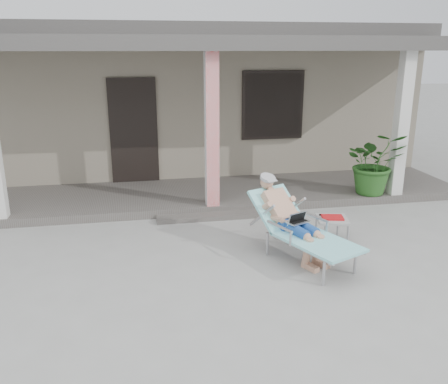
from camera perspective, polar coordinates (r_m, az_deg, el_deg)
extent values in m
plane|color=#9E9E99|center=(6.48, 1.76, -8.70)|extent=(60.00, 60.00, 0.00)
cube|color=gray|center=(12.34, -4.84, 10.83)|extent=(10.00, 5.00, 3.00)
cube|color=#474442|center=(12.27, -5.04, 18.51)|extent=(10.40, 5.40, 0.30)
cube|color=black|center=(9.80, -10.81, 7.23)|extent=(0.95, 0.06, 2.10)
cube|color=black|center=(10.16, 5.88, 10.34)|extent=(1.20, 0.06, 1.30)
cube|color=black|center=(10.15, 5.89, 10.34)|extent=(1.32, 0.05, 1.42)
cube|color=#605B56|center=(9.21, -2.27, -0.30)|extent=(10.00, 2.00, 0.15)
cube|color=red|center=(8.07, -1.47, 7.32)|extent=(0.22, 0.22, 2.61)
cube|color=silver|center=(9.29, 20.53, 7.54)|extent=(0.22, 0.22, 2.61)
cube|color=#474442|center=(8.80, -2.50, 17.43)|extent=(10.00, 2.30, 0.24)
cube|color=#605B56|center=(8.14, -1.05, -2.92)|extent=(2.00, 0.30, 0.07)
cylinder|color=#B7B7BC|center=(5.99, 11.92, -9.53)|extent=(0.04, 0.04, 0.34)
cylinder|color=#B7B7BC|center=(6.38, 15.51, -8.10)|extent=(0.04, 0.04, 0.34)
cylinder|color=#B7B7BC|center=(6.71, 5.24, -6.24)|extent=(0.04, 0.04, 0.34)
cylinder|color=#B7B7BC|center=(7.06, 8.81, -5.17)|extent=(0.04, 0.04, 0.34)
cube|color=#B7B7BC|center=(6.36, 11.17, -6.06)|extent=(0.97, 1.25, 0.03)
cube|color=#99E8ED|center=(6.35, 11.18, -5.88)|extent=(1.07, 1.32, 0.04)
cube|color=#B7B7BC|center=(6.84, 6.44, -2.25)|extent=(0.74, 0.71, 0.45)
cube|color=#99E8ED|center=(6.83, 6.45, -2.00)|extent=(0.84, 0.81, 0.51)
cylinder|color=#ACADAF|center=(6.90, 5.15, 1.76)|extent=(0.29, 0.30, 0.12)
cube|color=silver|center=(6.56, 8.80, -3.54)|extent=(0.36, 0.32, 0.21)
cube|color=#A3A49F|center=(7.26, 12.91, -3.22)|extent=(0.53, 0.53, 0.04)
cylinder|color=#B7B7BC|center=(7.10, 12.05, -5.23)|extent=(0.03, 0.03, 0.34)
cylinder|color=#B7B7BC|center=(7.24, 14.66, -4.97)|extent=(0.03, 0.03, 0.34)
cylinder|color=#B7B7BC|center=(7.41, 11.01, -4.22)|extent=(0.03, 0.03, 0.34)
cylinder|color=#B7B7BC|center=(7.54, 13.53, -4.00)|extent=(0.03, 0.03, 0.34)
cube|color=red|center=(7.25, 12.93, -2.99)|extent=(0.35, 0.29, 0.03)
cube|color=black|center=(7.35, 12.57, -2.72)|extent=(0.31, 0.09, 0.03)
imported|color=#26591E|center=(9.31, 17.64, 3.37)|extent=(1.25, 1.14, 1.19)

